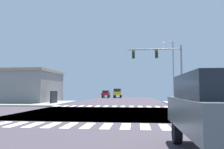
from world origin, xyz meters
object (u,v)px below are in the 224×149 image
Objects in this scene: bank_building at (12,86)px; street_lamp at (172,67)px; pickup_farside_1 at (118,93)px; suv_crossing_1 at (215,107)px; sedan_queued_2 at (106,93)px; traffic_signal_mast at (161,62)px.

street_lamp is at bearing 0.95° from bank_building.
pickup_farside_1 is 1.11× the size of suv_crossing_1.
suv_crossing_1 is 51.82m from sedan_queued_2.
traffic_signal_mast is at bearing -107.53° from street_lamp.
bank_building is 26.54m from sedan_queued_2.
street_lamp is 25.25m from bank_building.
pickup_farside_1 is at bearing 97.75° from suv_crossing_1.
traffic_signal_mast is at bearing 103.51° from pickup_farside_1.
suv_crossing_1 is (21.90, -27.16, -1.13)m from bank_building.
suv_crossing_1 is at bearing 97.75° from pickup_farside_1.
traffic_signal_mast is 0.76× the size of street_lamp.
traffic_signal_mast is at bearing 108.81° from sedan_queued_2.
street_lamp reaches higher than traffic_signal_mast.
bank_building is at bearing 58.44° from pickup_farside_1.
suv_crossing_1 is (-0.65, -19.58, -3.82)m from traffic_signal_mast.
pickup_farside_1 is at bearing -169.25° from sedan_queued_2.
suv_crossing_1 is at bearing -91.90° from traffic_signal_mast.
sedan_queued_2 is (-13.17, 23.27, -4.33)m from street_lamp.
traffic_signal_mast is 8.38m from street_lamp.
street_lamp reaches higher than bank_building.
sedan_queued_2 is (-10.65, 31.26, -4.10)m from traffic_signal_mast.
bank_building is 28.49m from pickup_farside_1.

